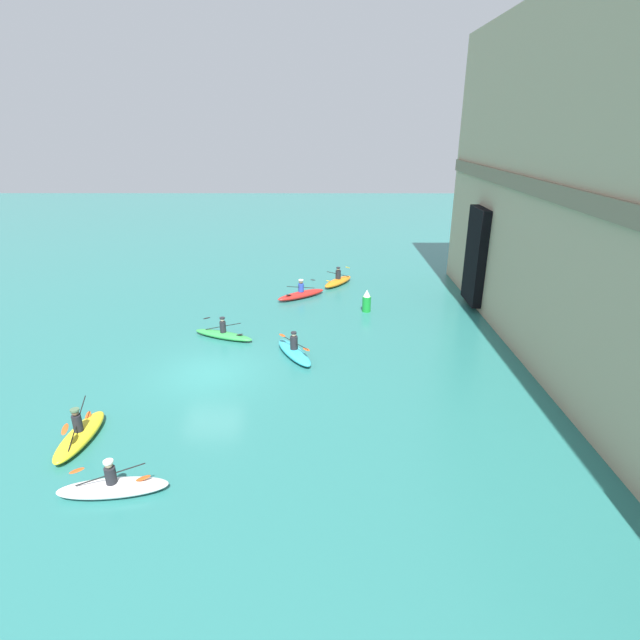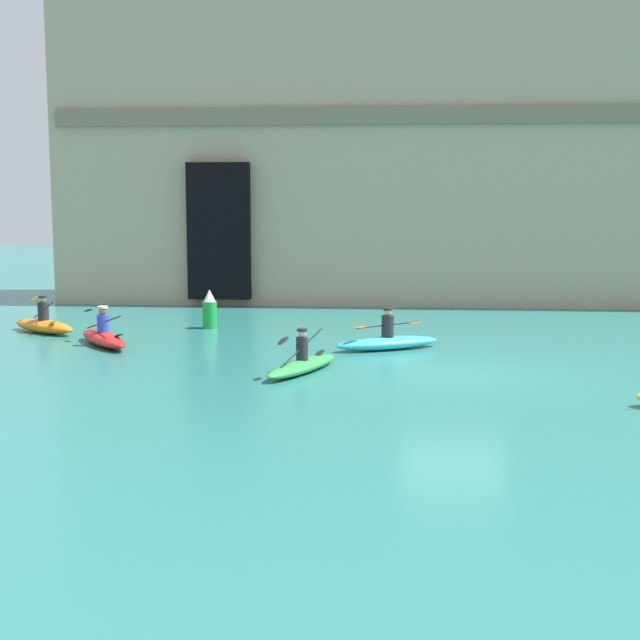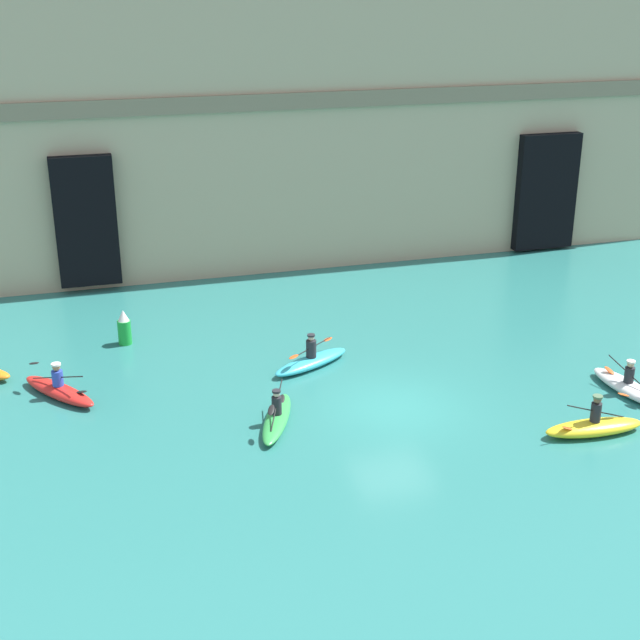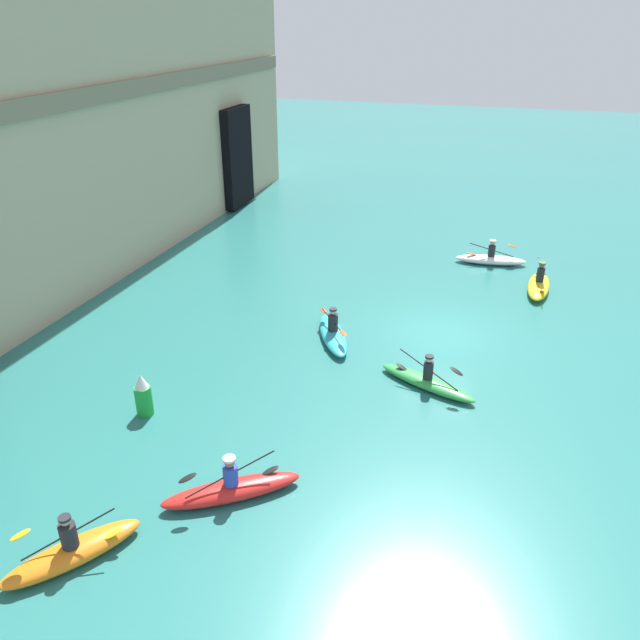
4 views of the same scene
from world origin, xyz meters
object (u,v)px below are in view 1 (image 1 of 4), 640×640
at_px(kayak_red, 301,294).
at_px(kayak_orange, 338,281).
at_px(marker_buoy, 367,301).
at_px(kayak_green, 223,334).
at_px(kayak_yellow, 80,435).
at_px(kayak_white, 113,487).
at_px(kayak_cyan, 294,351).

bearing_deg(kayak_red, kayak_orange, 13.40).
bearing_deg(kayak_red, marker_buoy, -67.82).
distance_m(kayak_green, kayak_yellow, 9.20).
relative_size(kayak_white, kayak_green, 0.98).
height_order(kayak_cyan, kayak_orange, same).
bearing_deg(kayak_white, kayak_cyan, 55.89).
bearing_deg(marker_buoy, kayak_cyan, -32.79).
bearing_deg(kayak_orange, kayak_green, -179.02).
distance_m(kayak_red, kayak_orange, 3.57).
relative_size(kayak_green, marker_buoy, 2.52).
bearing_deg(kayak_white, kayak_green, 77.54).
distance_m(kayak_red, kayak_green, 7.12).
relative_size(kayak_red, kayak_cyan, 0.97).
relative_size(kayak_cyan, kayak_orange, 1.13).
relative_size(kayak_green, kayak_orange, 1.15).
bearing_deg(kayak_yellow, kayak_green, 162.93).
xyz_separation_m(kayak_cyan, kayak_yellow, (6.58, -6.76, 0.01)).
bearing_deg(kayak_green, kayak_white, -72.89).
xyz_separation_m(kayak_red, kayak_green, (6.15, -3.60, -0.04)).
height_order(kayak_white, marker_buoy, marker_buoy).
height_order(kayak_red, kayak_white, kayak_red).
distance_m(kayak_yellow, kayak_orange, 19.72).
bearing_deg(kayak_orange, kayak_white, -164.60).
bearing_deg(kayak_green, kayak_red, 82.42).
xyz_separation_m(kayak_red, marker_buoy, (2.34, 3.76, 0.35)).
bearing_deg(kayak_white, kayak_yellow, 122.69).
height_order(kayak_white, kayak_yellow, kayak_yellow).
bearing_deg(marker_buoy, kayak_green, -62.66).
xyz_separation_m(kayak_white, kayak_yellow, (-2.51, -2.07, 0.02)).
bearing_deg(kayak_cyan, marker_buoy, 120.11).
xyz_separation_m(kayak_green, marker_buoy, (-3.81, 7.36, 0.39)).
bearing_deg(kayak_red, kayak_cyan, -126.03).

